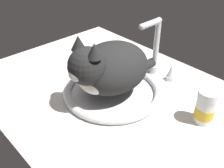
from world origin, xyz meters
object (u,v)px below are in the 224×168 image
Objects in this scene: faucet at (154,53)px; sink_basin at (112,91)px; cat at (107,68)px; toothbrush at (92,53)px; pill_bottle at (205,108)px.

sink_basin is at bearing -90.00° from faucet.
cat is 2.02× the size of toothbrush.
faucet is 1.17× the size of toothbrush.
faucet is at bearing 15.94° from toothbrush.
cat is 3.46× the size of pill_bottle.
toothbrush is (-26.52, -7.57, -7.53)cm from faucet.
faucet is at bearing 90.16° from cat.
sink_basin is 21.66cm from faucet.
toothbrush is (-54.03, 2.69, -4.29)cm from pill_bottle.
pill_bottle is at bearing -20.45° from faucet.
cat is 32.15cm from toothbrush.
cat reaches higher than sink_basin.
faucet is 28.59cm from toothbrush.
cat reaches higher than toothbrush.
pill_bottle is (27.45, 12.22, -5.93)cm from cat.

